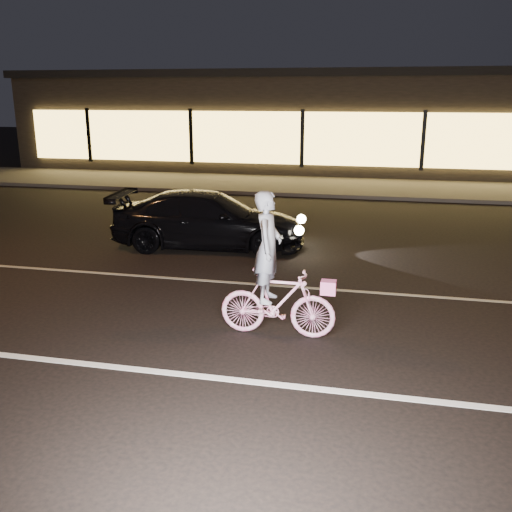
# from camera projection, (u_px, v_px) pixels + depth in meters

# --- Properties ---
(ground) EXTENTS (90.00, 90.00, 0.00)m
(ground) POSITION_uv_depth(u_px,v_px,m) (161.00, 322.00, 8.48)
(ground) COLOR black
(ground) RESTS_ON ground
(lane_stripe_near) EXTENTS (60.00, 0.12, 0.01)m
(lane_stripe_near) POSITION_uv_depth(u_px,v_px,m) (115.00, 367.00, 7.07)
(lane_stripe_near) COLOR silver
(lane_stripe_near) RESTS_ON ground
(lane_stripe_far) EXTENTS (60.00, 0.10, 0.01)m
(lane_stripe_far) POSITION_uv_depth(u_px,v_px,m) (202.00, 280.00, 10.36)
(lane_stripe_far) COLOR gray
(lane_stripe_far) RESTS_ON ground
(sidewalk) EXTENTS (30.00, 4.00, 0.12)m
(sidewalk) POSITION_uv_depth(u_px,v_px,m) (294.00, 185.00, 20.67)
(sidewalk) COLOR #383533
(sidewalk) RESTS_ON ground
(storefront) EXTENTS (25.40, 8.42, 4.20)m
(storefront) POSITION_uv_depth(u_px,v_px,m) (315.00, 119.00, 25.70)
(storefront) COLOR black
(storefront) RESTS_ON ground
(cyclist) EXTENTS (1.62, 0.56, 2.04)m
(cyclist) POSITION_uv_depth(u_px,v_px,m) (275.00, 286.00, 7.83)
(cyclist) COLOR #E63285
(cyclist) RESTS_ON ground
(sedan) EXTENTS (4.35, 2.12, 1.22)m
(sedan) POSITION_uv_depth(u_px,v_px,m) (209.00, 220.00, 12.48)
(sedan) COLOR black
(sedan) RESTS_ON ground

